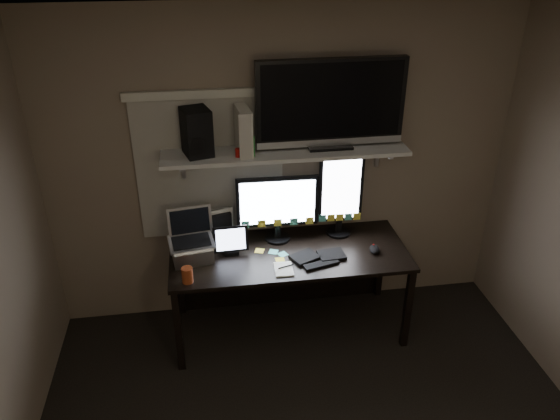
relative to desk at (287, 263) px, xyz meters
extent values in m
plane|color=silver|center=(0.00, -1.55, 1.95)|extent=(3.60, 3.60, 0.00)
plane|color=#766354|center=(0.00, 0.25, 0.70)|extent=(3.60, 0.00, 3.60)
cube|color=#B2AB9F|center=(-0.55, 0.24, 0.75)|extent=(1.10, 0.02, 1.10)
cube|color=black|center=(0.00, -0.12, 0.16)|extent=(1.80, 0.75, 0.03)
cube|color=black|center=(0.00, 0.23, -0.20)|extent=(1.80, 0.02, 0.70)
cube|color=black|center=(-0.86, -0.46, -0.20)|extent=(0.05, 0.05, 0.70)
cube|color=black|center=(0.86, -0.46, -0.20)|extent=(0.05, 0.05, 0.70)
cube|color=black|center=(-0.86, 0.21, -0.20)|extent=(0.05, 0.05, 0.70)
cube|color=black|center=(0.86, 0.21, -0.20)|extent=(0.05, 0.05, 0.70)
cube|color=beige|center=(0.00, 0.08, 0.91)|extent=(1.80, 0.35, 0.03)
cube|color=black|center=(-0.06, 0.08, 0.45)|extent=(0.63, 0.08, 0.55)
cube|color=black|center=(0.44, 0.10, 0.52)|extent=(0.35, 0.08, 0.69)
cube|color=black|center=(0.20, -0.23, 0.19)|extent=(0.44, 0.26, 0.02)
ellipsoid|color=black|center=(0.64, -0.21, 0.20)|extent=(0.10, 0.13, 0.04)
cube|color=white|center=(-0.08, -0.35, 0.18)|extent=(0.14, 0.19, 0.01)
cube|color=black|center=(-0.44, -0.07, 0.29)|extent=(0.27, 0.12, 0.23)
cube|color=black|center=(-0.53, 0.10, 0.31)|extent=(0.23, 0.15, 0.28)
cube|color=silver|center=(-0.73, -0.12, 0.36)|extent=(0.36, 0.31, 0.37)
cylinder|color=#9A3C1C|center=(-0.76, -0.40, 0.23)|extent=(0.08, 0.08, 0.11)
cube|color=black|center=(0.33, 0.10, 1.25)|extent=(1.08, 0.21, 0.65)
cube|color=beige|center=(-0.30, 0.09, 1.09)|extent=(0.11, 0.28, 0.33)
cube|color=black|center=(-0.63, 0.09, 1.09)|extent=(0.23, 0.26, 0.33)
camera|label=1|loc=(-0.59, -3.58, 2.40)|focal=35.00mm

